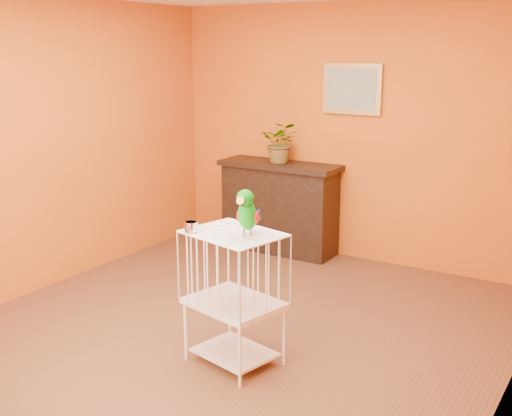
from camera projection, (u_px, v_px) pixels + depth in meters
The scene contains 8 objects.
ground at pixel (229, 333), 4.97m from camera, with size 4.50×4.50×0.00m, color brown.
room_shell at pixel (226, 129), 4.58m from camera, with size 4.50×4.50×4.50m.
console_cabinet at pixel (279, 207), 6.88m from camera, with size 1.31×0.47×0.97m.
potted_plant at pixel (280, 147), 6.70m from camera, with size 0.39×0.43×0.34m, color #26722D.
framed_picture at pixel (352, 89), 6.37m from camera, with size 0.62×0.04×0.50m.
birdcage at pixel (234, 297), 4.39m from camera, with size 0.70×0.60×0.95m.
feed_cup at pixel (191, 226), 4.30m from camera, with size 0.09×0.09×0.07m, color silver.
parrot at pixel (247, 212), 4.17m from camera, with size 0.16×0.29×0.32m.
Camera 1 is at (2.60, -3.78, 2.15)m, focal length 45.00 mm.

